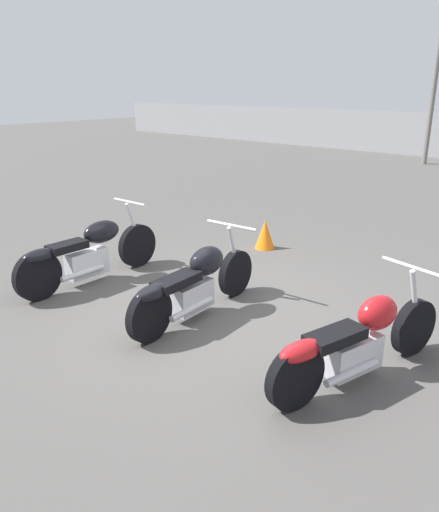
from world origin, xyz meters
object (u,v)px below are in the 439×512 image
motorcycle_slot_2 (357,341)px  traffic_cone_near (265,234)px  motorcycle_slot_0 (88,253)px  motorcycle_slot_1 (194,283)px

motorcycle_slot_2 → traffic_cone_near: (-2.92, 2.53, -0.15)m
traffic_cone_near → motorcycle_slot_2: bearing=-41.0°
motorcycle_slot_0 → traffic_cone_near: motorcycle_slot_0 is taller
motorcycle_slot_2 → traffic_cone_near: size_ratio=4.37×
motorcycle_slot_2 → traffic_cone_near: 3.87m
motorcycle_slot_0 → motorcycle_slot_2: bearing=1.5°
motorcycle_slot_0 → traffic_cone_near: size_ratio=4.64×
motorcycle_slot_1 → traffic_cone_near: 2.74m
motorcycle_slot_0 → motorcycle_slot_1: bearing=4.2°
traffic_cone_near → motorcycle_slot_0: bearing=-107.0°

